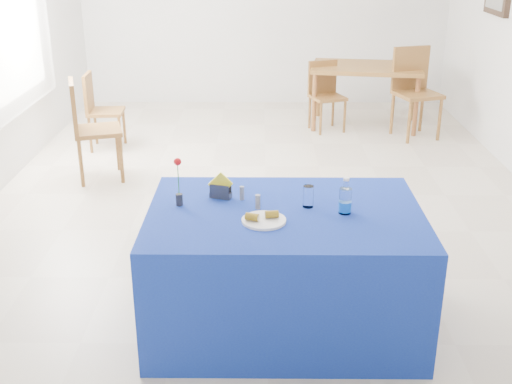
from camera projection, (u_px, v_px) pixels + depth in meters
floor at (265, 195)px, 5.95m from camera, size 7.00×7.00×0.00m
window_pane at (8, 12)px, 6.13m from camera, size 0.04×1.50×1.60m
curtain at (15, 12)px, 6.13m from camera, size 0.04×1.75×1.85m
plate at (264, 220)px, 3.58m from camera, size 0.25×0.25×0.01m
drinking_glass at (308, 196)px, 3.75m from camera, size 0.06×0.06×0.13m
salt_shaker at (242, 193)px, 3.86m from camera, size 0.03×0.03×0.08m
pepper_shaker at (258, 202)px, 3.74m from camera, size 0.03×0.03×0.08m
blue_table at (284, 268)px, 3.86m from camera, size 1.60×1.10×0.76m
water_bottle at (345, 201)px, 3.67m from camera, size 0.07×0.07×0.21m
napkin_holder at (221, 190)px, 3.89m from camera, size 0.15×0.09×0.17m
rose_vase at (179, 183)px, 3.75m from camera, size 0.05×0.05×0.29m
oak_table at (367, 72)px, 7.84m from camera, size 1.43×1.04×0.76m
chair_bg_left at (325, 91)px, 7.78m from camera, size 0.48×0.48×0.83m
chair_bg_right at (414, 86)px, 7.49m from camera, size 0.58×0.58×1.04m
chair_win_a at (87, 123)px, 6.12m from camera, size 0.55×0.55×0.98m
chair_win_b at (98, 106)px, 7.06m from camera, size 0.40×0.40×0.85m
banana_pieces at (262, 216)px, 3.57m from camera, size 0.19×0.10×0.04m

